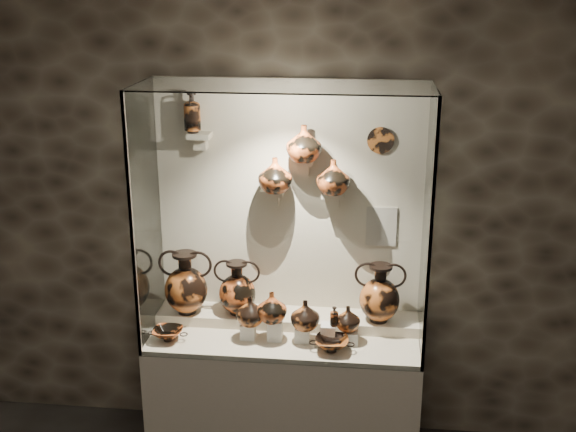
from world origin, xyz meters
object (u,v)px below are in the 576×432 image
object	(u,v)px
ovoid_vase_c	(333,177)
jug_e	(348,318)
ovoid_vase_a	(275,175)
jug_b	(272,307)
jug_a	(250,311)
lekythos_tall	(192,110)
kylix_right	(332,343)
amphora_mid	(237,288)
amphora_right	(380,293)
kylix_left	(168,333)
lekythos_small	(334,315)
jug_c	(305,315)
ovoid_vase_b	(304,143)
amphora_left	(186,283)

from	to	relation	value
ovoid_vase_c	jug_e	bearing A→B (deg)	-60.59
ovoid_vase_a	jug_b	bearing A→B (deg)	-78.38
jug_a	lekythos_tall	bearing A→B (deg)	141.96
ovoid_vase_c	jug_a	bearing A→B (deg)	-150.62
kylix_right	jug_a	bearing A→B (deg)	160.80
amphora_mid	amphora_right	distance (m)	0.91
kylix_left	lekythos_small	bearing A→B (deg)	-5.24
ovoid_vase_c	kylix_right	bearing A→B (deg)	-83.82
jug_c	lekythos_small	bearing A→B (deg)	-18.94
amphora_right	lekythos_small	xyz separation A→B (m)	(-0.27, -0.20, -0.07)
lekythos_small	jug_b	bearing A→B (deg)	-162.24
kylix_left	lekythos_tall	distance (m)	1.39
ovoid_vase_b	ovoid_vase_c	distance (m)	0.27
lekythos_tall	ovoid_vase_b	size ratio (longest dim) A/B	1.25
amphora_left	jug_a	bearing A→B (deg)	-23.08
jug_b	lekythos_tall	world-z (taller)	lekythos_tall
amphora_left	ovoid_vase_c	world-z (taller)	ovoid_vase_c
jug_e	lekythos_tall	size ratio (longest dim) A/B	0.57
jug_a	lekythos_small	world-z (taller)	jug_a
kylix_left	jug_b	bearing A→B (deg)	-2.83
kylix_right	lekythos_tall	world-z (taller)	lekythos_tall
jug_e	kylix_right	bearing A→B (deg)	-121.87
amphora_left	jug_c	bearing A→B (deg)	-13.74
jug_b	kylix_right	xyz separation A→B (m)	(0.38, -0.10, -0.17)
amphora_mid	lekythos_tall	xyz separation A→B (m)	(-0.27, 0.09, 1.13)
amphora_left	amphora_mid	xyz separation A→B (m)	(0.33, 0.02, -0.03)
amphora_mid	amphora_right	world-z (taller)	amphora_right
amphora_left	lekythos_small	world-z (taller)	amphora_left
ovoid_vase_a	ovoid_vase_b	bearing A→B (deg)	8.97
amphora_left	ovoid_vase_a	bearing A→B (deg)	5.89
lekythos_small	ovoid_vase_b	xyz separation A→B (m)	(-0.21, 0.25, 1.01)
jug_a	ovoid_vase_a	size ratio (longest dim) A/B	0.85
jug_a	ovoid_vase_b	distance (m)	1.08
jug_c	kylix_right	distance (m)	0.24
amphora_left	lekythos_tall	distance (m)	1.11
ovoid_vase_a	jug_c	bearing A→B (deg)	-39.83
amphora_right	lekythos_small	size ratio (longest dim) A/B	2.70
amphora_left	ovoid_vase_b	xyz separation A→B (m)	(0.75, 0.06, 0.92)
amphora_mid	jug_c	bearing A→B (deg)	-10.75
amphora_right	lekythos_small	distance (m)	0.35
lekythos_small	amphora_right	bearing A→B (deg)	54.06
jug_e	ovoid_vase_c	xyz separation A→B (m)	(-0.12, 0.22, 0.83)
jug_e	lekythos_tall	bearing A→B (deg)	167.55
jug_a	kylix_right	distance (m)	0.54
amphora_right	ovoid_vase_a	bearing A→B (deg)	-172.21
kylix_left	ovoid_vase_c	size ratio (longest dim) A/B	1.11
lekythos_tall	ovoid_vase_b	world-z (taller)	lekythos_tall
jug_e	lekythos_tall	world-z (taller)	lekythos_tall
kylix_right	ovoid_vase_b	distance (m)	1.22
kylix_right	ovoid_vase_c	xyz separation A→B (m)	(-0.03, 0.35, 0.94)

